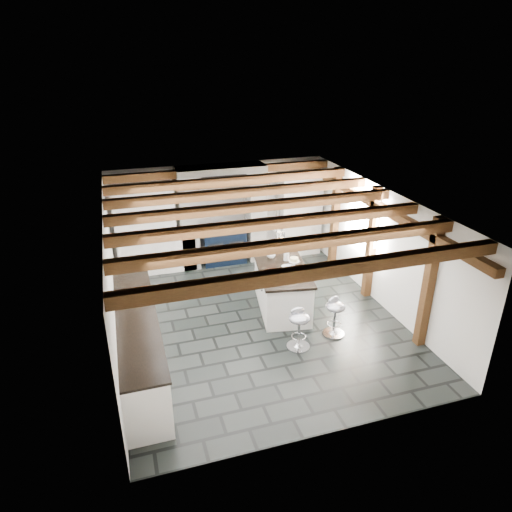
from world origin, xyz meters
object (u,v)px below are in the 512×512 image
object	(u,v)px
bar_stool_near	(335,312)
bar_stool_far	(299,324)
kitchen_island	(282,287)
range_cooker	(223,243)

from	to	relation	value
bar_stool_near	bar_stool_far	xyz separation A→B (m)	(-0.74, -0.18, 0.01)
bar_stool_far	kitchen_island	bearing A→B (deg)	82.59
range_cooker	bar_stool_far	size ratio (longest dim) A/B	1.37
bar_stool_near	bar_stool_far	world-z (taller)	bar_stool_far
range_cooker	kitchen_island	size ratio (longest dim) A/B	0.53
bar_stool_near	range_cooker	bearing A→B (deg)	88.69
kitchen_island	bar_stool_far	bearing A→B (deg)	-88.18
range_cooker	kitchen_island	xyz separation A→B (m)	(0.57, -2.44, -0.02)
range_cooker	bar_stool_far	bearing A→B (deg)	-84.11
kitchen_island	bar_stool_near	bearing A→B (deg)	-54.36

